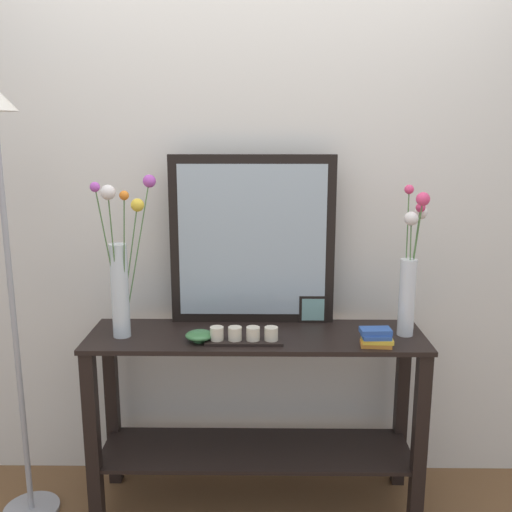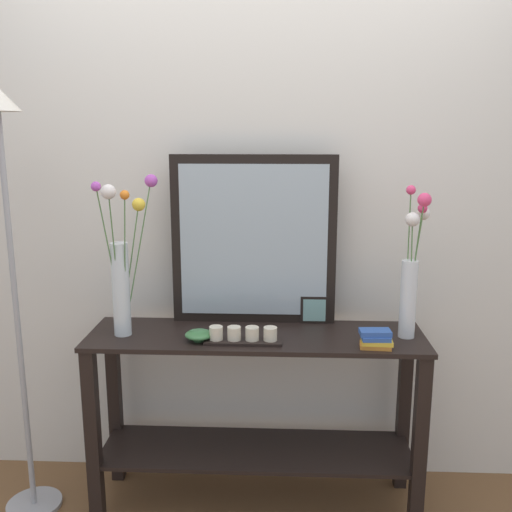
# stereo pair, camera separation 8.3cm
# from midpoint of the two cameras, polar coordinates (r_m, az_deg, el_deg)

# --- Properties ---
(ground_plane) EXTENTS (7.00, 6.00, 0.02)m
(ground_plane) POSITION_cam_midpoint_polar(r_m,az_deg,el_deg) (2.85, -0.90, -23.41)
(ground_plane) COLOR brown
(wall_back) EXTENTS (6.40, 0.08, 2.70)m
(wall_back) POSITION_cam_midpoint_polar(r_m,az_deg,el_deg) (2.65, -0.82, 5.70)
(wall_back) COLOR silver
(wall_back) RESTS_ON ground
(console_table) EXTENTS (1.43, 0.40, 0.81)m
(console_table) POSITION_cam_midpoint_polar(r_m,az_deg,el_deg) (2.58, -0.94, -14.05)
(console_table) COLOR black
(console_table) RESTS_ON ground
(mirror_leaning) EXTENTS (0.73, 0.03, 0.75)m
(mirror_leaning) POSITION_cam_midpoint_polar(r_m,az_deg,el_deg) (2.53, -1.30, 1.55)
(mirror_leaning) COLOR black
(mirror_leaning) RESTS_ON console_table
(tall_vase_left) EXTENTS (0.22, 0.27, 0.67)m
(tall_vase_left) POSITION_cam_midpoint_polar(r_m,az_deg,el_deg) (2.44, -14.17, -1.19)
(tall_vase_left) COLOR silver
(tall_vase_left) RESTS_ON console_table
(vase_right) EXTENTS (0.13, 0.18, 0.63)m
(vase_right) POSITION_cam_midpoint_polar(r_m,az_deg,el_deg) (2.46, 14.16, -1.46)
(vase_right) COLOR silver
(vase_right) RESTS_ON console_table
(candle_tray) EXTENTS (0.32, 0.09, 0.07)m
(candle_tray) POSITION_cam_midpoint_polar(r_m,az_deg,el_deg) (2.36, -2.21, -7.97)
(candle_tray) COLOR black
(candle_tray) RESTS_ON console_table
(picture_frame_small) EXTENTS (0.12, 0.01, 0.12)m
(picture_frame_small) POSITION_cam_midpoint_polar(r_m,az_deg,el_deg) (2.60, 4.77, -5.30)
(picture_frame_small) COLOR black
(picture_frame_small) RESTS_ON console_table
(decorative_bowl) EXTENTS (0.12, 0.12, 0.05)m
(decorative_bowl) POSITION_cam_midpoint_polar(r_m,az_deg,el_deg) (2.39, -6.64, -7.86)
(decorative_bowl) COLOR #38703D
(decorative_bowl) RESTS_ON console_table
(book_stack) EXTENTS (0.13, 0.09, 0.07)m
(book_stack) POSITION_cam_midpoint_polar(r_m,az_deg,el_deg) (2.37, 10.87, -7.96)
(book_stack) COLOR orange
(book_stack) RESTS_ON console_table
(floor_lamp) EXTENTS (0.24, 0.24, 1.83)m
(floor_lamp) POSITION_cam_midpoint_polar(r_m,az_deg,el_deg) (2.51, -24.45, 1.57)
(floor_lamp) COLOR #9E9EA3
(floor_lamp) RESTS_ON ground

